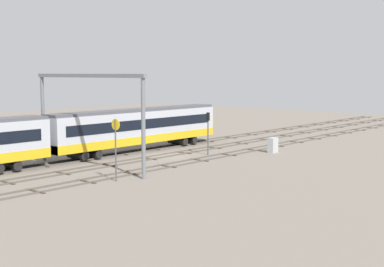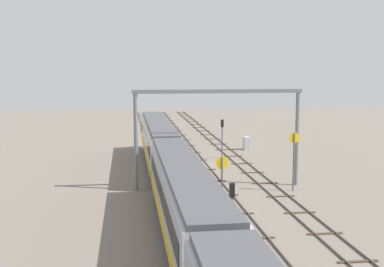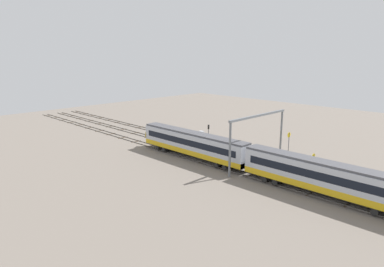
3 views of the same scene
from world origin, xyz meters
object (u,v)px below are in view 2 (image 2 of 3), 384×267
object	(u,v)px
relay_cabinet	(246,143)
speed_sign_near_foreground	(294,153)
overhead_gantry	(218,117)
signal_light_trackside_departure	(222,133)
signal_light_trackside_approach	(232,204)
train	(183,198)
speed_sign_mid_trackside	(222,180)

from	to	relation	value
relay_cabinet	speed_sign_near_foreground	bearing A→B (deg)	177.07
overhead_gantry	signal_light_trackside_departure	world-z (taller)	overhead_gantry
signal_light_trackside_approach	overhead_gantry	bearing A→B (deg)	-7.07
train	signal_light_trackside_departure	xyz separation A→B (m)	(27.45, -7.76, 0.42)
train	overhead_gantry	distance (m)	14.72
train	relay_cabinet	distance (m)	35.84
train	overhead_gantry	bearing A→B (deg)	-19.35
train	relay_cabinet	xyz separation A→B (m)	(33.64, -12.22, -1.80)
train	signal_light_trackside_approach	bearing A→B (deg)	-120.57
speed_sign_near_foreground	signal_light_trackside_departure	distance (m)	16.59
speed_sign_mid_trackside	signal_light_trackside_approach	xyz separation A→B (m)	(-4.27, 0.18, -0.53)
signal_light_trackside_approach	relay_cabinet	bearing A→B (deg)	-14.89
speed_sign_near_foreground	train	bearing A→B (deg)	135.30
overhead_gantry	signal_light_trackside_approach	world-z (taller)	overhead_gantry
train	signal_light_trackside_departure	distance (m)	28.53
signal_light_trackside_approach	signal_light_trackside_departure	distance (m)	29.54
overhead_gantry	speed_sign_mid_trackside	xyz separation A→B (m)	(-10.82, 1.69, -3.35)
overhead_gantry	relay_cabinet	distance (m)	22.31
relay_cabinet	train	bearing A→B (deg)	160.03
train	overhead_gantry	world-z (taller)	overhead_gantry
overhead_gantry	speed_sign_mid_trackside	bearing A→B (deg)	171.13
train	signal_light_trackside_departure	size ratio (longest dim) A/B	15.92
overhead_gantry	speed_sign_near_foreground	xyz separation A→B (m)	(-2.22, -6.37, -3.06)
train	speed_sign_near_foreground	distance (m)	15.77
train	signal_light_trackside_approach	xyz separation A→B (m)	(-1.67, -2.84, -0.03)
signal_light_trackside_approach	signal_light_trackside_departure	bearing A→B (deg)	-9.60
signal_light_trackside_departure	train	bearing A→B (deg)	164.21
relay_cabinet	signal_light_trackside_departure	bearing A→B (deg)	144.22
speed_sign_near_foreground	overhead_gantry	bearing A→B (deg)	70.82
speed_sign_near_foreground	signal_light_trackside_approach	world-z (taller)	speed_sign_near_foreground
signal_light_trackside_departure	speed_sign_mid_trackside	bearing A→B (deg)	169.20
speed_sign_near_foreground	speed_sign_mid_trackside	distance (m)	11.79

